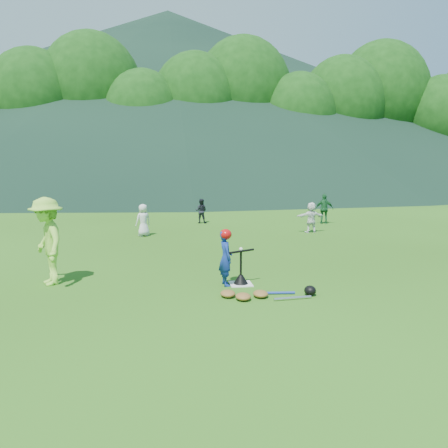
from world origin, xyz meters
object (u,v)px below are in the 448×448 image
Objects in this scene: fielder_d at (311,217)px; batting_tee at (241,278)px; equipment_pile at (261,294)px; home_plate at (241,284)px; fielder_c at (324,209)px; batter_child at (226,258)px; fielder_b at (201,211)px; fielder_a at (143,220)px; adult_coach at (47,241)px.

fielder_d is 1.59× the size of batting_tee.
home_plate is at bearing 103.43° from equipment_pile.
fielder_d is (-1.27, -2.06, -0.06)m from fielder_c.
batting_tee is (0.31, 0.00, -0.44)m from batter_child.
batter_child is 1.04× the size of fielder_d.
equipment_pile is at bearing -76.57° from batting_tee.
batting_tee is (0.02, -9.13, -0.37)m from fielder_b.
equipment_pile is (0.22, -0.90, -0.06)m from batting_tee.
fielder_a is (-1.92, 6.25, -0.02)m from batter_child.
adult_coach is at bearing 32.28° from fielder_d.
fielder_b is 0.56× the size of equipment_pile.
home_plate is 0.45× the size of fielder_b.
batting_tee is (0.00, 0.00, 0.12)m from home_plate.
equipment_pile is (0.53, -0.90, -0.50)m from batter_child.
home_plate is 0.12m from batting_tee.
fielder_b reaches higher than batting_tee.
batter_child is at bearing 54.47° from adult_coach.
equipment_pile is (-3.42, -7.10, -0.48)m from fielder_d.
fielder_c is 1.12× the size of fielder_d.
home_plate is at bearing -97.51° from batter_child.
fielder_a is 1.60× the size of batting_tee.
batting_tee is at bearing 55.10° from fielder_d.
batter_child is at bearing -179.41° from batting_tee.
batter_child is at bearing 106.50° from fielder_b.
batter_child is 1.04× the size of fielder_a.
batting_tee is (3.90, -0.56, -0.77)m from adult_coach.
fielder_a is at bearing 108.89° from equipment_pile.
fielder_b is at bearing 91.37° from equipment_pile.
fielder_d is 0.60× the size of equipment_pile.
batter_child is at bearing -179.41° from home_plate.
fielder_d is (3.95, 6.20, -0.02)m from batter_child.
fielder_d is at bearing 64.29° from equipment_pile.
adult_coach reaches higher than fielder_d.
home_plate is 0.41× the size of fielder_a.
adult_coach is at bearing 55.21° from fielder_c.
batter_child is 0.54m from batting_tee.
home_plate is 0.64m from batter_child.
adult_coach is 4.44m from equipment_pile.
home_plate is 0.40× the size of batter_child.
batter_child is 0.63× the size of adult_coach.
fielder_a is (-2.23, 6.24, 0.53)m from home_plate.
adult_coach reaches higher than equipment_pile.
fielder_d is at bearing 72.38° from fielder_c.
fielder_b is 4.69m from fielder_d.
fielder_c is at bearing -40.39° from batter_child.
adult_coach is at bearing 160.34° from equipment_pile.
fielder_a is 0.60× the size of equipment_pile.
fielder_d reaches higher than fielder_b.
home_plate is 9.14m from fielder_b.
fielder_d is (5.86, -0.05, -0.00)m from fielder_a.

